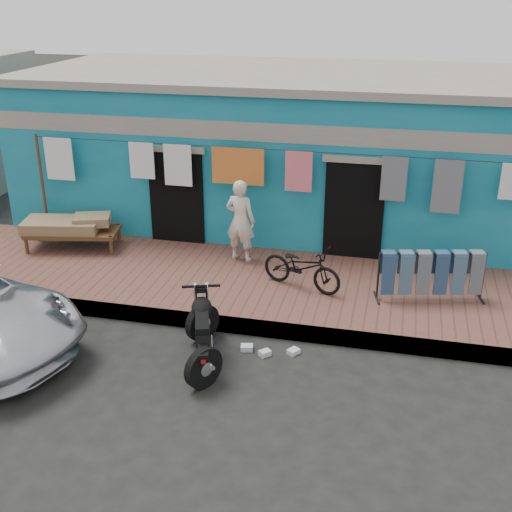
{
  "coord_description": "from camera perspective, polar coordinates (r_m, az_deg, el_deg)",
  "views": [
    {
      "loc": [
        2.11,
        -6.99,
        5.09
      ],
      "look_at": [
        0.0,
        2.0,
        1.15
      ],
      "focal_mm": 45.0,
      "sensor_mm": 36.0,
      "label": 1
    }
  ],
  "objects": [
    {
      "name": "charpoy",
      "position": [
        13.13,
        -15.96,
        2.01
      ],
      "size": [
        2.21,
        1.6,
        0.63
      ],
      "primitive_type": null,
      "rotation": [
        0.0,
        0.0,
        0.2
      ],
      "color": "brown",
      "rests_on": "sidewalk"
    },
    {
      "name": "clothesline",
      "position": [
        11.96,
        1.05,
        7.17
      ],
      "size": [
        10.06,
        0.06,
        2.1
      ],
      "color": "brown",
      "rests_on": "sidewalk"
    },
    {
      "name": "litter_c",
      "position": [
        9.67,
        3.35,
        -8.47
      ],
      "size": [
        0.21,
        0.22,
        0.07
      ],
      "primitive_type": "cube",
      "rotation": [
        0.0,
        0.0,
        0.97
      ],
      "color": "silver",
      "rests_on": "ground"
    },
    {
      "name": "building",
      "position": [
        14.54,
        4.56,
        9.49
      ],
      "size": [
        12.2,
        5.2,
        3.36
      ],
      "color": "#12708B",
      "rests_on": "ground"
    },
    {
      "name": "seated_person",
      "position": [
        11.91,
        -1.39,
        3.16
      ],
      "size": [
        0.62,
        0.47,
        1.56
      ],
      "primitive_type": "imported",
      "rotation": [
        0.0,
        0.0,
        2.97
      ],
      "color": "beige",
      "rests_on": "sidewalk"
    },
    {
      "name": "litter_b",
      "position": [
        9.61,
        0.79,
        -8.62
      ],
      "size": [
        0.2,
        0.2,
        0.08
      ],
      "primitive_type": "cube",
      "rotation": [
        0.0,
        0.0,
        0.79
      ],
      "color": "silver",
      "rests_on": "ground"
    },
    {
      "name": "litter_a",
      "position": [
        9.74,
        -0.83,
        -8.15
      ],
      "size": [
        0.21,
        0.18,
        0.08
      ],
      "primitive_type": "cube",
      "rotation": [
        0.0,
        0.0,
        0.21
      ],
      "color": "silver",
      "rests_on": "ground"
    },
    {
      "name": "jeans_rack",
      "position": [
        10.89,
        15.28,
        -1.63
      ],
      "size": [
        1.98,
        1.18,
        0.87
      ],
      "primitive_type": null,
      "rotation": [
        0.0,
        0.0,
        0.23
      ],
      "color": "black",
      "rests_on": "sidewalk"
    },
    {
      "name": "motorcycle",
      "position": [
        9.25,
        -4.78,
        -6.64
      ],
      "size": [
        1.51,
        1.92,
        1.03
      ],
      "primitive_type": null,
      "rotation": [
        0.0,
        0.0,
        0.32
      ],
      "color": "black",
      "rests_on": "ground"
    },
    {
      "name": "sidewalk",
      "position": [
        11.36,
        1.15,
        -2.83
      ],
      "size": [
        28.0,
        3.0,
        0.25
      ],
      "primitive_type": "cube",
      "color": "brown",
      "rests_on": "ground"
    },
    {
      "name": "bicycle",
      "position": [
        10.91,
        4.11,
        -0.56
      ],
      "size": [
        1.55,
        0.99,
        0.95
      ],
      "primitive_type": "imported",
      "rotation": [
        0.0,
        0.0,
        1.22
      ],
      "color": "black",
      "rests_on": "sidewalk"
    },
    {
      "name": "ground",
      "position": [
        8.91,
        -3.01,
        -11.81
      ],
      "size": [
        80.0,
        80.0,
        0.0
      ],
      "primitive_type": "plane",
      "color": "black",
      "rests_on": "ground"
    },
    {
      "name": "curb",
      "position": [
        10.11,
        -0.59,
        -6.33
      ],
      "size": [
        28.0,
        0.1,
        0.25
      ],
      "primitive_type": "cube",
      "color": "gray",
      "rests_on": "ground"
    }
  ]
}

